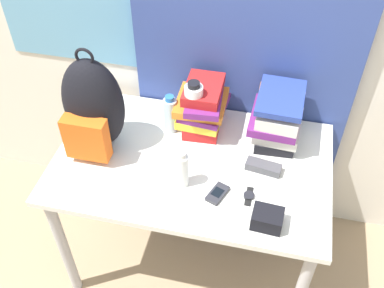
% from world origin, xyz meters
% --- Properties ---
extents(wall_back, '(6.00, 0.06, 2.50)m').
position_xyz_m(wall_back, '(-0.00, 0.83, 1.25)').
color(wall_back, silver).
rests_on(wall_back, ground_plane).
extents(curtain_blue, '(1.02, 0.04, 2.50)m').
position_xyz_m(curtain_blue, '(0.15, 0.77, 1.25)').
color(curtain_blue, '#384C93').
rests_on(curtain_blue, ground_plane).
extents(desk, '(1.20, 0.74, 0.76)m').
position_xyz_m(desk, '(0.00, 0.37, 0.66)').
color(desk, silver).
rests_on(desk, ground_plane).
extents(backpack, '(0.27, 0.25, 0.50)m').
position_xyz_m(backpack, '(-0.43, 0.38, 0.97)').
color(backpack, black).
rests_on(backpack, desk).
extents(book_stack_left, '(0.23, 0.28, 0.24)m').
position_xyz_m(book_stack_left, '(0.00, 0.60, 0.88)').
color(book_stack_left, red).
rests_on(book_stack_left, desk).
extents(book_stack_center, '(0.23, 0.28, 0.25)m').
position_xyz_m(book_stack_center, '(0.34, 0.59, 0.88)').
color(book_stack_center, black).
rests_on(book_stack_center, desk).
extents(water_bottle, '(0.06, 0.06, 0.20)m').
position_xyz_m(water_bottle, '(-0.14, 0.54, 0.85)').
color(water_bottle, silver).
rests_on(water_bottle, desk).
extents(sports_bottle, '(0.08, 0.08, 0.30)m').
position_xyz_m(sports_bottle, '(-0.03, 0.53, 0.90)').
color(sports_bottle, white).
rests_on(sports_bottle, desk).
extents(sunscreen_bottle, '(0.05, 0.05, 0.18)m').
position_xyz_m(sunscreen_bottle, '(-0.01, 0.23, 0.84)').
color(sunscreen_bottle, white).
rests_on(sunscreen_bottle, desk).
extents(cell_phone, '(0.09, 0.12, 0.02)m').
position_xyz_m(cell_phone, '(0.14, 0.21, 0.77)').
color(cell_phone, '#2D2D33').
rests_on(cell_phone, desk).
extents(sunglasses_case, '(0.16, 0.08, 0.04)m').
position_xyz_m(sunglasses_case, '(0.31, 0.39, 0.78)').
color(sunglasses_case, '#47474C').
rests_on(sunglasses_case, desk).
extents(camera_pouch, '(0.12, 0.10, 0.07)m').
position_xyz_m(camera_pouch, '(0.35, 0.11, 0.79)').
color(camera_pouch, black).
rests_on(camera_pouch, desk).
extents(wristwatch, '(0.04, 0.10, 0.01)m').
position_xyz_m(wristwatch, '(0.27, 0.23, 0.76)').
color(wristwatch, black).
rests_on(wristwatch, desk).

